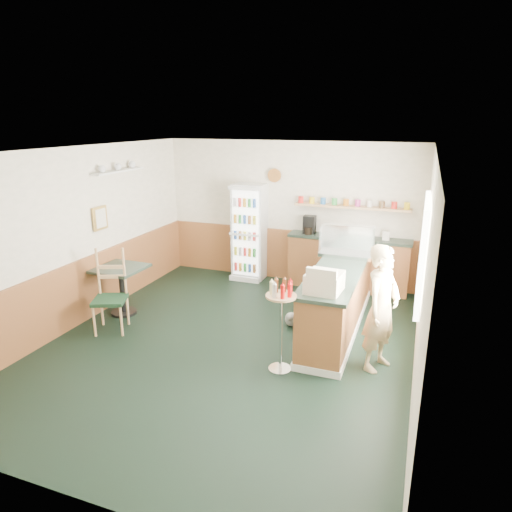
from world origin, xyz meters
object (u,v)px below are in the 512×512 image
at_px(shopkeeper, 381,308).
at_px(cafe_chair, 113,288).
at_px(condiment_stand, 281,313).
at_px(cafe_table, 121,281).
at_px(drinks_fridge, 249,232).
at_px(display_case, 347,241).
at_px(cash_register, 324,282).

xyz_separation_m(shopkeeper, cafe_chair, (-3.88, -0.20, -0.17)).
xyz_separation_m(condiment_stand, cafe_table, (-2.95, 0.79, -0.22)).
bearing_deg(drinks_fridge, condiment_stand, -62.54).
relative_size(display_case, shopkeeper, 0.50).
distance_m(drinks_fridge, cafe_table, 2.73).
bearing_deg(shopkeeper, drinks_fridge, 70.31).
relative_size(cash_register, cafe_chair, 0.36).
bearing_deg(condiment_stand, drinks_fridge, 117.46).
height_order(drinks_fridge, cafe_chair, drinks_fridge).
bearing_deg(cash_register, cafe_table, 176.58).
height_order(display_case, condiment_stand, display_case).
bearing_deg(cash_register, condiment_stand, -138.88).
xyz_separation_m(cafe_table, cafe_chair, (0.22, -0.49, 0.08)).
relative_size(drinks_fridge, condiment_stand, 1.58).
bearing_deg(cash_register, shopkeeper, 17.12).
bearing_deg(drinks_fridge, cash_register, -53.36).
distance_m(display_case, cash_register, 1.67).
relative_size(drinks_fridge, cafe_chair, 1.53).
xyz_separation_m(display_case, shopkeeper, (0.70, -1.50, -0.42)).
height_order(shopkeeper, cafe_table, shopkeeper).
bearing_deg(condiment_stand, display_case, 77.23).
distance_m(display_case, shopkeeper, 1.71).
bearing_deg(drinks_fridge, display_case, -28.90).
distance_m(drinks_fridge, display_case, 2.42).
relative_size(drinks_fridge, cafe_table, 2.36).
relative_size(display_case, cafe_chair, 0.66).
height_order(drinks_fridge, cafe_table, drinks_fridge).
bearing_deg(condiment_stand, cash_register, 36.98).
relative_size(shopkeeper, condiment_stand, 1.37).
bearing_deg(cafe_chair, display_case, 5.81).
xyz_separation_m(cash_register, shopkeeper, (0.70, 0.16, -0.31)).
distance_m(cash_register, shopkeeper, 0.78).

